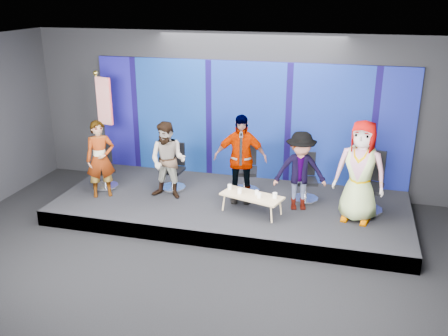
{
  "coord_description": "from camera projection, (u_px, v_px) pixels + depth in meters",
  "views": [
    {
      "loc": [
        2.25,
        -6.52,
        4.33
      ],
      "look_at": [
        -0.13,
        2.4,
        1.02
      ],
      "focal_mm": 40.0,
      "sensor_mm": 36.0,
      "label": 1
    }
  ],
  "objects": [
    {
      "name": "panelist_e",
      "position": [
        360.0,
        172.0,
        8.95
      ],
      "size": [
        1.03,
        0.79,
        1.89
      ],
      "primitive_type": "imported",
      "rotation": [
        0.0,
        0.0,
        -0.22
      ],
      "color": "black",
      "rests_on": "riser"
    },
    {
      "name": "panelist_b",
      "position": [
        168.0,
        161.0,
        10.0
      ],
      "size": [
        0.79,
        0.62,
        1.59
      ],
      "primitive_type": "imported",
      "rotation": [
        0.0,
        0.0,
        -0.03
      ],
      "color": "black",
      "rests_on": "riser"
    },
    {
      "name": "mug_c",
      "position": [
        257.0,
        193.0,
        9.45
      ],
      "size": [
        0.07,
        0.07,
        0.09
      ],
      "primitive_type": "cylinder",
      "color": "white",
      "rests_on": "coffee_table"
    },
    {
      "name": "chair_b",
      "position": [
        173.0,
        174.0,
        10.63
      ],
      "size": [
        0.57,
        0.57,
        0.98
      ],
      "rotation": [
        0.0,
        0.0,
        -0.03
      ],
      "color": "silver",
      "rests_on": "riser"
    },
    {
      "name": "backdrop",
      "position": [
        248.0,
        121.0,
        10.99
      ],
      "size": [
        7.0,
        0.08,
        2.6
      ],
      "primitive_type": "cube",
      "color": "#140864",
      "rests_on": "riser"
    },
    {
      "name": "panelist_a",
      "position": [
        100.0,
        159.0,
        10.09
      ],
      "size": [
        0.69,
        0.63,
        1.59
      ],
      "primitive_type": "imported",
      "rotation": [
        0.0,
        0.0,
        0.56
      ],
      "color": "black",
      "rests_on": "riser"
    },
    {
      "name": "chair_c",
      "position": [
        245.0,
        175.0,
        10.44
      ],
      "size": [
        0.72,
        0.72,
        1.1
      ],
      "rotation": [
        0.0,
        0.0,
        0.18
      ],
      "color": "silver",
      "rests_on": "riser"
    },
    {
      "name": "chair_e",
      "position": [
        368.0,
        192.0,
        9.53
      ],
      "size": [
        0.78,
        0.78,
        1.17
      ],
      "rotation": [
        0.0,
        0.0,
        -0.22
      ],
      "color": "silver",
      "rests_on": "riser"
    },
    {
      "name": "riser",
      "position": [
        232.0,
        207.0,
        10.17
      ],
      "size": [
        7.0,
        3.0,
        0.3
      ],
      "primitive_type": "cube",
      "color": "black",
      "rests_on": "ground"
    },
    {
      "name": "mug_a",
      "position": [
        230.0,
        187.0,
        9.71
      ],
      "size": [
        0.08,
        0.08,
        0.1
      ],
      "primitive_type": "cylinder",
      "color": "white",
      "rests_on": "coffee_table"
    },
    {
      "name": "panelist_d",
      "position": [
        300.0,
        171.0,
        9.48
      ],
      "size": [
        1.1,
        0.79,
        1.55
      ],
      "primitive_type": "imported",
      "rotation": [
        0.0,
        0.0,
        0.23
      ],
      "color": "black",
      "rests_on": "riser"
    },
    {
      "name": "coffee_table",
      "position": [
        252.0,
        197.0,
        9.45
      ],
      "size": [
        1.26,
        0.81,
        0.36
      ],
      "rotation": [
        0.0,
        0.0,
        -0.29
      ],
      "color": "tan",
      "rests_on": "riser"
    },
    {
      "name": "panelist_c",
      "position": [
        240.0,
        159.0,
        9.8
      ],
      "size": [
        1.11,
        0.61,
        1.79
      ],
      "primitive_type": "imported",
      "rotation": [
        0.0,
        0.0,
        0.18
      ],
      "color": "black",
      "rests_on": "riser"
    },
    {
      "name": "ground",
      "position": [
        193.0,
        278.0,
        7.94
      ],
      "size": [
        10.0,
        10.0,
        0.0
      ],
      "primitive_type": "plane",
      "color": "black",
      "rests_on": "ground"
    },
    {
      "name": "chair_d",
      "position": [
        305.0,
        185.0,
        10.06
      ],
      "size": [
        0.65,
        0.65,
        0.96
      ],
      "rotation": [
        0.0,
        0.0,
        0.23
      ],
      "color": "silver",
      "rests_on": "riser"
    },
    {
      "name": "chair_a",
      "position": [
        104.0,
        172.0,
        10.72
      ],
      "size": [
        0.76,
        0.76,
        0.98
      ],
      "rotation": [
        0.0,
        0.0,
        0.56
      ],
      "color": "silver",
      "rests_on": "riser"
    },
    {
      "name": "flag_stand",
      "position": [
        103.0,
        121.0,
        11.1
      ],
      "size": [
        0.54,
        0.32,
        2.38
      ],
      "rotation": [
        0.0,
        0.0,
        -0.23
      ],
      "color": "black",
      "rests_on": "riser"
    },
    {
      "name": "mug_b",
      "position": [
        240.0,
        191.0,
        9.51
      ],
      "size": [
        0.08,
        0.08,
        0.1
      ],
      "primitive_type": "cylinder",
      "color": "white",
      "rests_on": "coffee_table"
    },
    {
      "name": "room_walls",
      "position": [
        190.0,
        131.0,
        7.12
      ],
      "size": [
        10.02,
        8.02,
        3.51
      ],
      "color": "black",
      "rests_on": "ground"
    },
    {
      "name": "mug_d",
      "position": [
        259.0,
        196.0,
        9.31
      ],
      "size": [
        0.08,
        0.08,
        0.09
      ],
      "primitive_type": "cylinder",
      "color": "white",
      "rests_on": "coffee_table"
    },
    {
      "name": "mug_e",
      "position": [
        275.0,
        195.0,
        9.29
      ],
      "size": [
        0.09,
        0.09,
        0.1
      ],
      "primitive_type": "cylinder",
      "color": "white",
      "rests_on": "coffee_table"
    }
  ]
}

